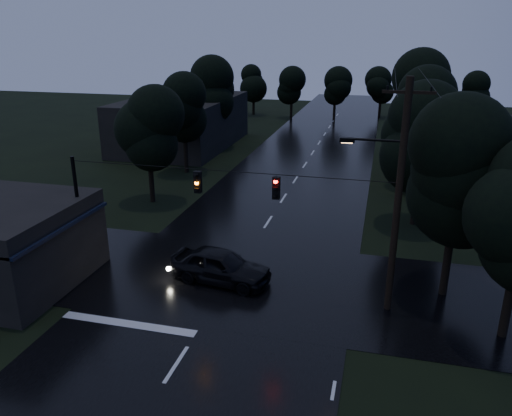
% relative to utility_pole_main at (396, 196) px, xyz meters
% --- Properties ---
extents(main_road, '(12.00, 120.00, 0.02)m').
position_rel_utility_pole_main_xyz_m(main_road, '(-7.41, 19.00, -5.26)').
color(main_road, black).
rests_on(main_road, ground).
extents(cross_street, '(60.00, 9.00, 0.02)m').
position_rel_utility_pole_main_xyz_m(cross_street, '(-7.41, 1.00, -5.26)').
color(cross_street, black).
rests_on(cross_street, ground).
extents(building_far_right, '(10.00, 14.00, 4.40)m').
position_rel_utility_pole_main_xyz_m(building_far_right, '(6.59, 23.00, -3.06)').
color(building_far_right, black).
rests_on(building_far_right, ground).
extents(building_far_left, '(10.00, 16.00, 5.00)m').
position_rel_utility_pole_main_xyz_m(building_far_left, '(-21.41, 29.00, -2.76)').
color(building_far_left, black).
rests_on(building_far_left, ground).
extents(utility_pole_main, '(3.50, 0.30, 10.00)m').
position_rel_utility_pole_main_xyz_m(utility_pole_main, '(0.00, 0.00, 0.00)').
color(utility_pole_main, black).
rests_on(utility_pole_main, ground).
extents(utility_pole_far, '(2.00, 0.30, 7.50)m').
position_rel_utility_pole_main_xyz_m(utility_pole_far, '(0.89, 17.00, -1.38)').
color(utility_pole_far, black).
rests_on(utility_pole_far, ground).
extents(anchor_pole_left, '(0.18, 0.18, 6.00)m').
position_rel_utility_pole_main_xyz_m(anchor_pole_left, '(-14.91, 0.00, -2.26)').
color(anchor_pole_left, black).
rests_on(anchor_pole_left, ground).
extents(span_signals, '(15.00, 0.37, 1.12)m').
position_rel_utility_pole_main_xyz_m(span_signals, '(-6.85, -0.01, -0.01)').
color(span_signals, black).
rests_on(span_signals, ground).
extents(tree_corner_near, '(4.48, 4.48, 9.44)m').
position_rel_utility_pole_main_xyz_m(tree_corner_near, '(2.59, 2.00, 0.74)').
color(tree_corner_near, black).
rests_on(tree_corner_near, ground).
extents(tree_left_a, '(3.92, 3.92, 8.26)m').
position_rel_utility_pole_main_xyz_m(tree_left_a, '(-16.41, 11.00, -0.02)').
color(tree_left_a, black).
rests_on(tree_left_a, ground).
extents(tree_left_b, '(4.20, 4.20, 8.85)m').
position_rel_utility_pole_main_xyz_m(tree_left_b, '(-17.01, 19.00, 0.36)').
color(tree_left_b, black).
rests_on(tree_left_b, ground).
extents(tree_left_c, '(4.48, 4.48, 9.44)m').
position_rel_utility_pole_main_xyz_m(tree_left_c, '(-17.61, 29.00, 0.74)').
color(tree_left_c, black).
rests_on(tree_left_c, ground).
extents(tree_right_a, '(4.20, 4.20, 8.85)m').
position_rel_utility_pole_main_xyz_m(tree_right_a, '(1.59, 11.00, 0.36)').
color(tree_right_a, black).
rests_on(tree_right_a, ground).
extents(tree_right_b, '(4.48, 4.48, 9.44)m').
position_rel_utility_pole_main_xyz_m(tree_right_b, '(2.19, 19.00, 0.74)').
color(tree_right_b, black).
rests_on(tree_right_b, ground).
extents(tree_right_c, '(4.76, 4.76, 10.03)m').
position_rel_utility_pole_main_xyz_m(tree_right_c, '(2.79, 29.00, 1.11)').
color(tree_right_c, black).
rests_on(tree_right_c, ground).
extents(car, '(5.20, 2.70, 1.69)m').
position_rel_utility_pole_main_xyz_m(car, '(-7.84, 0.60, -4.41)').
color(car, black).
rests_on(car, ground).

